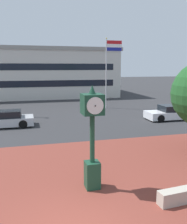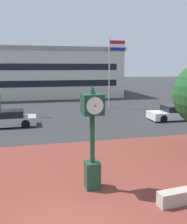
{
  "view_description": "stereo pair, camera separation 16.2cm",
  "coord_description": "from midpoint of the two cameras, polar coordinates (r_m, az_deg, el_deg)",
  "views": [
    {
      "loc": [
        -0.87,
        -5.94,
        4.67
      ],
      "look_at": [
        1.34,
        2.7,
        3.01
      ],
      "focal_mm": 39.31,
      "sensor_mm": 36.0,
      "label": 1
    },
    {
      "loc": [
        -0.71,
        -5.97,
        4.67
      ],
      "look_at": [
        1.34,
        2.7,
        3.01
      ],
      "focal_mm": 39.31,
      "sensor_mm": 36.0,
      "label": 2
    }
  ],
  "objects": [
    {
      "name": "street_clock",
      "position": [
        9.24,
        -0.8,
        -4.99
      ],
      "size": [
        0.78,
        0.88,
        4.02
      ],
      "rotation": [
        0.0,
        0.0,
        0.03
      ],
      "color": "#19422D",
      "rests_on": "ground"
    },
    {
      "name": "civic_building",
      "position": [
        41.81,
        -13.29,
        8.96
      ],
      "size": [
        24.79,
        14.11,
        7.44
      ],
      "color": "beige",
      "rests_on": "ground"
    },
    {
      "name": "plaza_brick_paving",
      "position": [
        9.53,
        -8.19,
        -18.88
      ],
      "size": [
        44.0,
        12.64,
        0.01
      ],
      "primitive_type": "cube",
      "color": "brown",
      "rests_on": "ground"
    },
    {
      "name": "car_street_near",
      "position": [
        20.42,
        -19.86,
        -1.68
      ],
      "size": [
        4.29,
        1.96,
        1.28
      ],
      "rotation": [
        0.0,
        0.0,
        1.58
      ],
      "color": "#B7BABF",
      "rests_on": "ground"
    },
    {
      "name": "car_street_far",
      "position": [
        22.9,
        16.99,
        -0.25
      ],
      "size": [
        4.06,
        1.98,
        1.28
      ],
      "rotation": [
        0.0,
        0.0,
        1.57
      ],
      "color": "silver",
      "rests_on": "ground"
    },
    {
      "name": "flagpole_primary",
      "position": [
        27.74,
        3.33,
        10.74
      ],
      "size": [
        1.85,
        0.14,
        7.76
      ],
      "color": "silver",
      "rests_on": "ground"
    }
  ]
}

